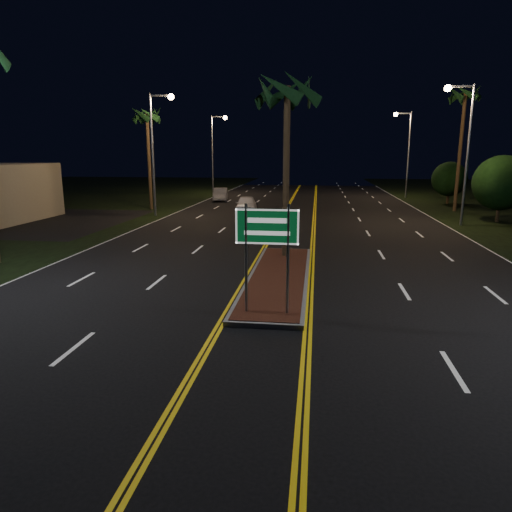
% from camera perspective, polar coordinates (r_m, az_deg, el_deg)
% --- Properties ---
extents(ground, '(120.00, 120.00, 0.00)m').
position_cam_1_polar(ground, '(10.99, -0.31, -12.71)').
color(ground, black).
rests_on(ground, ground).
extents(median_island, '(2.25, 10.25, 0.17)m').
position_cam_1_polar(median_island, '(17.51, 2.84, -2.65)').
color(median_island, gray).
rests_on(median_island, ground).
extents(highway_sign, '(1.80, 0.08, 3.20)m').
position_cam_1_polar(highway_sign, '(12.91, 1.38, 2.38)').
color(highway_sign, gray).
rests_on(highway_sign, ground).
extents(streetlight_left_mid, '(1.91, 0.44, 9.00)m').
position_cam_1_polar(streetlight_left_mid, '(35.90, -12.28, 13.93)').
color(streetlight_left_mid, gray).
rests_on(streetlight_left_mid, ground).
extents(streetlight_left_far, '(1.91, 0.44, 9.00)m').
position_cam_1_polar(streetlight_left_far, '(55.15, -5.11, 13.63)').
color(streetlight_left_far, gray).
rests_on(streetlight_left_far, ground).
extents(streetlight_right_mid, '(1.91, 0.44, 9.00)m').
position_cam_1_polar(streetlight_right_mid, '(33.16, 24.46, 13.23)').
color(streetlight_right_mid, gray).
rests_on(streetlight_right_mid, ground).
extents(streetlight_right_far, '(1.91, 0.44, 9.00)m').
position_cam_1_polar(streetlight_right_far, '(52.66, 18.19, 13.11)').
color(streetlight_right_far, gray).
rests_on(streetlight_right_far, ground).
extents(palm_median, '(2.40, 2.40, 8.30)m').
position_cam_1_polar(palm_median, '(20.53, 3.94, 19.84)').
color(palm_median, '#382819').
rests_on(palm_median, ground).
extents(palm_left_far, '(2.40, 2.40, 8.80)m').
position_cam_1_polar(palm_left_far, '(40.51, -13.49, 16.66)').
color(palm_left_far, '#382819').
rests_on(palm_left_far, ground).
extents(palm_right_far, '(2.40, 2.40, 10.30)m').
position_cam_1_polar(palm_right_far, '(41.67, 24.70, 17.70)').
color(palm_right_far, '#382819').
rests_on(palm_right_far, ground).
extents(shrub_mid, '(3.78, 3.78, 4.62)m').
position_cam_1_polar(shrub_mid, '(36.17, 28.32, 8.06)').
color(shrub_mid, '#382819').
rests_on(shrub_mid, ground).
extents(shrub_far, '(3.24, 3.24, 3.96)m').
position_cam_1_polar(shrub_far, '(47.55, 23.02, 8.84)').
color(shrub_far, '#382819').
rests_on(shrub_far, ground).
extents(car_near, '(2.61, 5.04, 1.61)m').
position_cam_1_polar(car_near, '(36.94, -1.22, 6.63)').
color(car_near, white).
rests_on(car_near, ground).
extents(car_far, '(2.52, 4.65, 1.48)m').
position_cam_1_polar(car_far, '(47.18, -4.46, 7.83)').
color(car_far, silver).
rests_on(car_far, ground).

